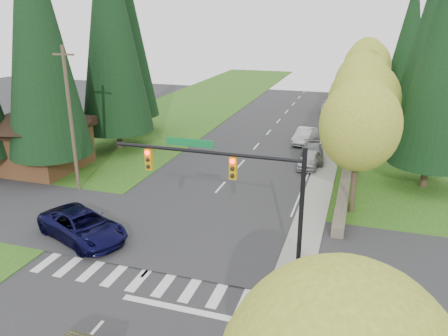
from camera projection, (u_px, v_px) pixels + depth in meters
The scene contains 30 objects.
ground at pixel (102, 323), 17.70m from camera, with size 120.00×120.00×0.00m, color #28282B.
grass_east at pixel (408, 185), 31.94m from camera, with size 14.00×110.00×0.06m, color #245416.
grass_west at pixel (99, 153), 39.39m from camera, with size 14.00×110.00×0.06m, color #245416.
cross_street at pixel (180, 234), 24.89m from camera, with size 120.00×8.00×0.10m, color #28282B.
sidewalk_east at pixel (326, 168), 35.47m from camera, with size 1.80×80.00×0.13m, color gray.
curb_east at pixel (315, 167), 35.72m from camera, with size 0.20×80.00×0.13m, color gray.
stone_wall_north at pixel (352, 141), 42.08m from camera, with size 0.70×40.00×0.70m, color #4C4438.
traffic_signal at pixel (237, 182), 18.84m from camera, with size 8.70×0.37×6.80m.
brown_building at pixel (38, 131), 34.44m from camera, with size 8.40×8.40×5.40m.
utility_pole at pixel (71, 119), 29.51m from camera, with size 1.60×0.24×10.00m.
decid_tree_0 at pixel (360, 126), 25.79m from camera, with size 4.80×4.80×8.37m.
decid_tree_1 at pixel (364, 102), 31.99m from camera, with size 5.20×5.20×8.80m.
decid_tree_2 at pixel (363, 86), 38.29m from camera, with size 5.00×5.00×8.82m.
decid_tree_3 at pixel (365, 78), 44.65m from camera, with size 5.00×5.00×8.55m.
decid_tree_4 at pixel (367, 67), 50.78m from camera, with size 5.40×5.40×9.18m.
decid_tree_5 at pixel (365, 66), 57.30m from camera, with size 4.80×4.80×8.30m.
decid_tree_6 at pixel (367, 58), 63.46m from camera, with size 5.20×5.20×8.86m.
conifer_w_a at pixel (37, 30), 30.44m from camera, with size 6.12×6.12×19.80m.
conifer_w_b at pixel (42, 41), 35.22m from camera, with size 5.44×5.44×17.80m.
conifer_w_c at pixel (110, 21), 37.18m from camera, with size 6.46×6.46×20.80m.
conifer_w_e at pixel (126, 31), 43.47m from camera, with size 5.78×5.78×18.80m.
conifer_e_a at pixel (445, 48), 28.42m from camera, with size 5.44×5.44×17.80m.
conifer_e_b at pixel (436, 27), 40.39m from camera, with size 6.12×6.12×19.80m.
conifer_e_c at pixel (410, 37), 53.75m from camera, with size 5.10×5.10×16.80m.
suv_navy at pixel (82, 226), 24.09m from camera, with size 2.65×5.76×1.60m, color black.
parked_car_a at pixel (310, 160), 35.55m from camera, with size 1.57×3.90×1.33m, color #AAA9AE.
parked_car_b at pixel (313, 153), 37.13m from camera, with size 1.86×4.59×1.33m, color slate.
parked_car_c at pixel (305, 136), 42.32m from camera, with size 1.53×4.39×1.45m, color #AAAAAF.
parked_car_d at pixel (328, 111), 53.71m from camera, with size 1.57×3.91×1.33m, color white.
parked_car_e at pixel (330, 109), 54.57m from camera, with size 2.02×4.97×1.44m, color #ABABB0.
Camera 1 is at (9.18, -12.42, 11.79)m, focal length 35.00 mm.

